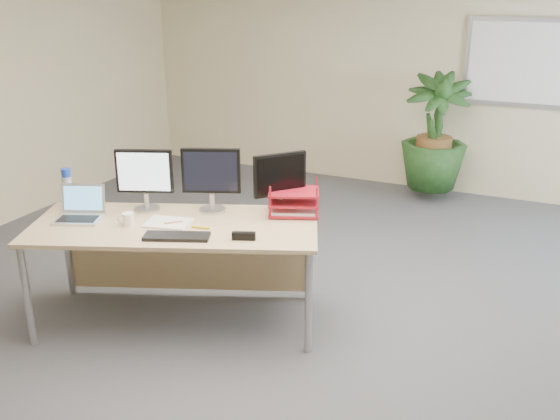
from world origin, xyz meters
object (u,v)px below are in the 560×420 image
at_px(desk, 179,239).
at_px(laptop, 80,210).
at_px(monitor_left, 145,176).
at_px(monitor_right, 211,176).
at_px(floor_plant, 434,136).

xyz_separation_m(desk, laptop, (-0.64, -0.28, 0.22)).
distance_m(monitor_left, laptop, 0.52).
relative_size(desk, laptop, 5.45).
xyz_separation_m(monitor_left, laptop, (-0.34, -0.33, -0.21)).
distance_m(monitor_right, laptop, 0.97).
distance_m(floor_plant, laptop, 4.11).
height_order(monitor_left, monitor_right, monitor_right).
relative_size(monitor_right, laptop, 1.19).
distance_m(desk, floor_plant, 3.60).
relative_size(monitor_left, monitor_right, 0.97).
distance_m(desk, laptop, 0.73).
height_order(floor_plant, monitor_left, floor_plant).
xyz_separation_m(floor_plant, laptop, (-1.79, -3.69, 0.08)).
bearing_deg(floor_plant, laptop, -115.85).
height_order(desk, laptop, laptop).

